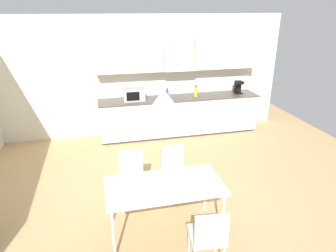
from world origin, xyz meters
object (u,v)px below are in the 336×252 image
at_px(bottle_blue, 167,94).
at_px(pendant_lamp, 164,99).
at_px(coffee_maker, 238,87).
at_px(dining_table, 164,188).
at_px(bottle_yellow, 196,92).
at_px(chair_near_right, 209,234).
at_px(chair_far_left, 132,173).
at_px(chair_far_right, 174,168).
at_px(microwave, 134,94).

distance_m(bottle_blue, pendant_lamp, 3.54).
xyz_separation_m(coffee_maker, dining_table, (-2.64, -3.36, -0.37)).
xyz_separation_m(bottle_yellow, pendant_lamp, (-1.51, -3.30, 0.88)).
bearing_deg(chair_near_right, dining_table, 113.45).
bearing_deg(coffee_maker, pendant_lamp, -128.12).
relative_size(coffee_maker, chair_far_left, 0.34).
bearing_deg(bottle_blue, coffee_maker, 0.92).
bearing_deg(chair_far_left, dining_table, -66.13).
height_order(coffee_maker, pendant_lamp, pendant_lamp).
bearing_deg(bottle_yellow, bottle_blue, 177.57).
xyz_separation_m(bottle_yellow, dining_table, (-1.51, -3.30, -0.34)).
bearing_deg(chair_far_right, bottle_yellow, 65.01).
bearing_deg(coffee_maker, bottle_blue, -179.08).
bearing_deg(bottle_yellow, pendant_lamp, -114.65).
bearing_deg(chair_near_right, bottle_yellow, 73.85).
relative_size(microwave, chair_far_right, 0.55).
height_order(bottle_yellow, bottle_blue, bottle_yellow).
distance_m(chair_far_left, pendant_lamp, 1.62).
distance_m(dining_table, pendant_lamp, 1.21).
relative_size(bottle_yellow, pendant_lamp, 0.86).
xyz_separation_m(coffee_maker, bottle_blue, (-1.81, -0.03, -0.05)).
bearing_deg(bottle_blue, dining_table, -103.87).
relative_size(coffee_maker, bottle_blue, 1.26).
bearing_deg(chair_near_right, microwave, 94.07).
distance_m(bottle_yellow, chair_far_right, 2.83).
bearing_deg(microwave, bottle_blue, -0.20).
bearing_deg(pendant_lamp, microwave, 89.26).
distance_m(bottle_yellow, bottle_blue, 0.69).
relative_size(dining_table, chair_far_right, 1.76).
height_order(chair_near_right, pendant_lamp, pendant_lamp).
bearing_deg(chair_far_right, chair_near_right, -90.04).
relative_size(microwave, dining_table, 0.31).
relative_size(chair_near_right, chair_far_left, 1.00).
bearing_deg(chair_near_right, pendant_lamp, 113.45).
bearing_deg(chair_far_left, bottle_yellow, 53.70).
height_order(coffee_maker, bottle_blue, coffee_maker).
distance_m(microwave, coffee_maker, 2.59).
bearing_deg(chair_far_right, microwave, 96.53).
relative_size(coffee_maker, dining_table, 0.20).
bearing_deg(microwave, dining_table, -90.74).
height_order(microwave, bottle_blue, microwave).
relative_size(bottle_blue, dining_table, 0.16).
height_order(bottle_yellow, chair_near_right, bottle_yellow).
bearing_deg(chair_far_left, chair_near_right, -66.34).
bearing_deg(coffee_maker, chair_far_left, -139.03).
relative_size(chair_far_left, pendant_lamp, 2.72).
bearing_deg(pendant_lamp, chair_near_right, -66.55).
bearing_deg(pendant_lamp, bottle_blue, 76.13).
relative_size(bottle_blue, chair_near_right, 0.27).
bearing_deg(dining_table, microwave, 89.26).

